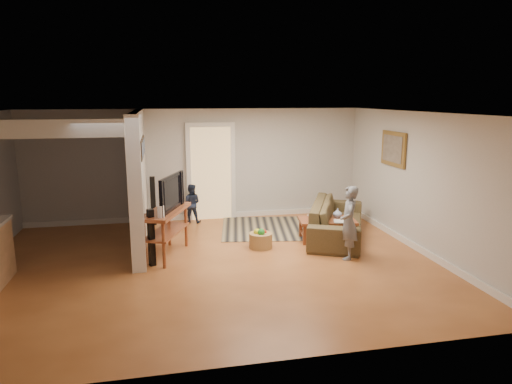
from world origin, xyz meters
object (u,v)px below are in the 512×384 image
(toddler, at_px, (192,222))
(sofa, at_px, (336,237))
(speaker_right, at_px, (153,201))
(child, at_px, (347,258))
(tv_console, at_px, (166,214))
(toy_basket, at_px, (261,239))
(coffee_table, at_px, (328,224))
(speaker_left, at_px, (151,238))

(toddler, bearing_deg, sofa, 163.63)
(speaker_right, distance_m, toddler, 0.98)
(sofa, distance_m, child, 1.25)
(tv_console, bearing_deg, child, 7.63)
(toy_basket, distance_m, child, 1.61)
(coffee_table, bearing_deg, sofa, 33.18)
(sofa, relative_size, child, 1.90)
(sofa, relative_size, coffee_table, 2.09)
(sofa, xyz_separation_m, speaker_left, (-3.60, -0.89, 0.48))
(child, distance_m, toddler, 3.81)
(speaker_left, distance_m, toy_basket, 2.05)
(tv_console, distance_m, speaker_left, 0.57)
(sofa, bearing_deg, speaker_right, 89.91)
(speaker_right, bearing_deg, tv_console, -80.38)
(speaker_left, bearing_deg, sofa, -10.62)
(toddler, bearing_deg, speaker_right, 14.51)
(speaker_left, height_order, speaker_right, speaker_right)
(speaker_left, distance_m, toddler, 2.72)
(speaker_left, height_order, toy_basket, speaker_left)
(tv_console, xyz_separation_m, child, (3.06, -0.75, -0.76))
(sofa, height_order, tv_console, tv_console)
(coffee_table, bearing_deg, toy_basket, -172.11)
(sofa, relative_size, tv_console, 1.71)
(toy_basket, xyz_separation_m, child, (1.36, -0.85, -0.16))
(sofa, distance_m, toddler, 3.24)
(child, bearing_deg, coffee_table, -163.23)
(speaker_right, relative_size, toddler, 1.23)
(coffee_table, distance_m, speaker_right, 3.82)
(coffee_table, relative_size, child, 0.91)
(speaker_left, xyz_separation_m, toy_basket, (1.96, 0.53, -0.32))
(speaker_right, relative_size, child, 0.84)
(speaker_right, xyz_separation_m, child, (3.32, -2.88, -0.54))
(coffee_table, height_order, toddler, coffee_table)
(sofa, height_order, toy_basket, toy_basket)
(speaker_right, bearing_deg, sofa, -22.14)
(tv_console, distance_m, speaker_right, 2.16)
(toy_basket, distance_m, toddler, 2.33)
(speaker_right, bearing_deg, toy_basket, -43.28)
(speaker_left, bearing_deg, toddler, 47.69)
(coffee_table, height_order, speaker_right, speaker_right)
(speaker_right, height_order, toy_basket, speaker_right)
(tv_console, bearing_deg, sofa, 29.35)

